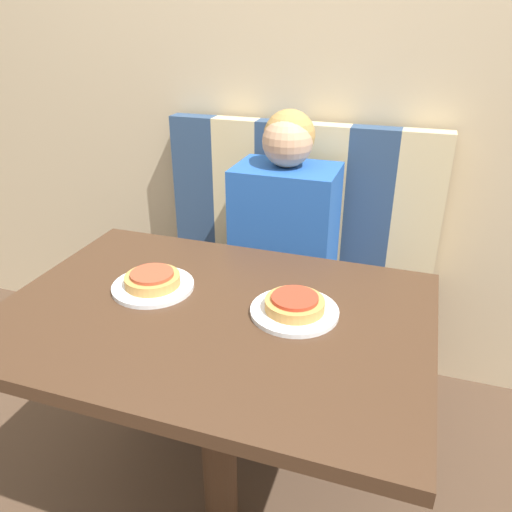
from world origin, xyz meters
name	(u,v)px	position (x,y,z in m)	size (l,w,h in m)	color
wall_back	(312,51)	(0.00, 0.98, 1.30)	(7.00, 0.05, 2.60)	#C6B28E
booth_seat	(282,340)	(0.00, 0.66, 0.24)	(1.07, 0.52, 0.47)	#382319
booth_backrest	(300,198)	(0.00, 0.88, 0.77)	(1.07, 0.08, 0.59)	navy
dining_table	(214,344)	(0.00, 0.00, 0.67)	(1.05, 0.74, 0.77)	#422B1C
person	(286,214)	(0.00, 0.66, 0.78)	(0.36, 0.25, 0.67)	#2356B2
plate_left	(153,286)	(-0.19, 0.05, 0.78)	(0.21, 0.21, 0.01)	white
plate_right	(294,311)	(0.19, 0.05, 0.78)	(0.21, 0.21, 0.01)	white
pizza_left	(152,279)	(-0.19, 0.05, 0.80)	(0.14, 0.14, 0.04)	#C68E47
pizza_right	(295,303)	(0.19, 0.05, 0.80)	(0.14, 0.14, 0.04)	#C68E47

